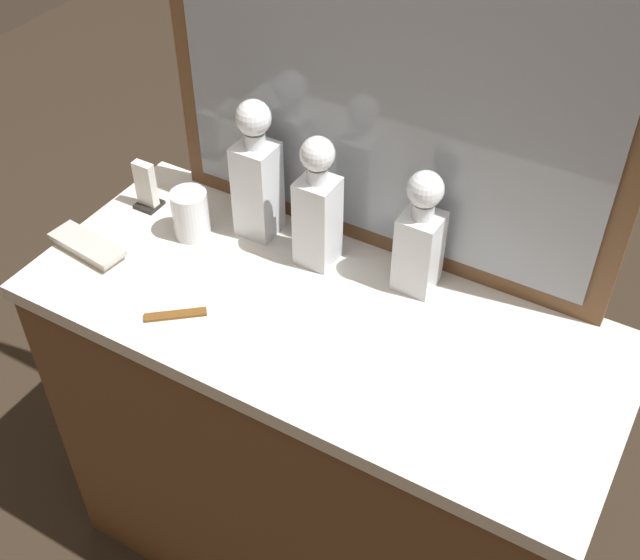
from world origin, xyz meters
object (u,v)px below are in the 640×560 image
object	(u,v)px
crystal_decanter_rear	(420,243)
crystal_tumbler_right	(191,216)
crystal_decanter_right	(318,214)
crystal_decanter_far_right	(257,181)
silver_brush_rear	(88,247)
napkin_holder	(146,189)
tortoiseshell_comb	(175,315)

from	to	relation	value
crystal_decanter_rear	crystal_tumbler_right	world-z (taller)	crystal_decanter_rear
crystal_decanter_rear	crystal_tumbler_right	xyz separation A→B (m)	(-0.47, -0.09, -0.06)
crystal_decanter_rear	crystal_tumbler_right	distance (m)	0.48
crystal_decanter_rear	crystal_decanter_right	size ratio (longest dim) A/B	0.92
crystal_decanter_far_right	crystal_decanter_rear	size ratio (longest dim) A/B	1.17
crystal_decanter_right	silver_brush_rear	xyz separation A→B (m)	(-0.41, -0.21, -0.10)
crystal_decanter_rear	crystal_decanter_right	distance (m)	0.20
crystal_decanter_right	crystal_tumbler_right	world-z (taller)	crystal_decanter_right
crystal_tumbler_right	napkin_holder	world-z (taller)	napkin_holder
crystal_decanter_far_right	crystal_decanter_right	distance (m)	0.15
crystal_decanter_right	silver_brush_rear	world-z (taller)	crystal_decanter_right
crystal_tumbler_right	napkin_holder	bearing A→B (deg)	167.88
crystal_decanter_rear	silver_brush_rear	bearing A→B (deg)	-158.47
crystal_decanter_rear	crystal_decanter_right	bearing A→B (deg)	-171.54
crystal_tumbler_right	napkin_holder	size ratio (longest dim) A/B	0.94
crystal_decanter_far_right	crystal_decanter_rear	world-z (taller)	crystal_decanter_far_right
crystal_decanter_far_right	crystal_tumbler_right	size ratio (longest dim) A/B	2.91
silver_brush_rear	crystal_decanter_right	bearing A→B (deg)	27.20
crystal_tumbler_right	silver_brush_rear	size ratio (longest dim) A/B	0.59
napkin_holder	crystal_decanter_rear	bearing A→B (deg)	5.71
crystal_tumbler_right	crystal_decanter_far_right	bearing A→B (deg)	35.91
silver_brush_rear	tortoiseshell_comb	size ratio (longest dim) A/B	1.72
crystal_decanter_right	crystal_decanter_rear	bearing A→B (deg)	8.46
crystal_decanter_far_right	tortoiseshell_comb	distance (m)	0.32
crystal_decanter_right	napkin_holder	world-z (taller)	crystal_decanter_right
crystal_decanter_rear	napkin_holder	xyz separation A→B (m)	(-0.61, -0.06, -0.06)
crystal_decanter_far_right	crystal_decanter_rear	bearing A→B (deg)	1.48
silver_brush_rear	tortoiseshell_comb	world-z (taller)	silver_brush_rear
tortoiseshell_comb	napkin_holder	xyz separation A→B (m)	(-0.26, 0.24, 0.04)
crystal_decanter_far_right	crystal_decanter_right	xyz separation A→B (m)	(0.15, -0.02, -0.01)
crystal_decanter_right	tortoiseshell_comb	xyz separation A→B (m)	(-0.15, -0.27, -0.11)
silver_brush_rear	tortoiseshell_comb	xyz separation A→B (m)	(0.27, -0.06, -0.01)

